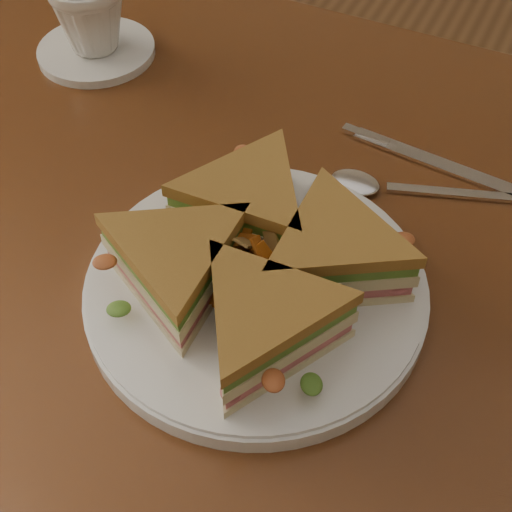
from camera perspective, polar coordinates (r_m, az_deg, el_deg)
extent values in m
cube|color=#3C1D0D|center=(0.63, 4.91, -2.56)|extent=(1.20, 0.80, 0.04)
cylinder|color=#371E10|center=(1.30, -12.72, 5.98)|extent=(0.06, 0.06, 0.71)
cylinder|color=white|center=(0.59, 0.00, -2.68)|extent=(0.28, 0.28, 0.02)
cube|color=silver|center=(0.70, 15.71, 4.79)|extent=(0.13, 0.05, 0.00)
ellipsoid|color=silver|center=(0.69, 7.93, 5.81)|extent=(0.05, 0.03, 0.01)
cube|color=silver|center=(0.72, 15.19, 6.78)|extent=(0.20, 0.04, 0.00)
cube|color=silver|center=(0.74, 8.76, 9.42)|extent=(0.05, 0.02, 0.00)
cylinder|color=white|center=(0.87, -12.64, 15.72)|extent=(0.13, 0.13, 0.01)
imported|color=white|center=(0.85, -13.16, 18.21)|extent=(0.11, 0.11, 0.08)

